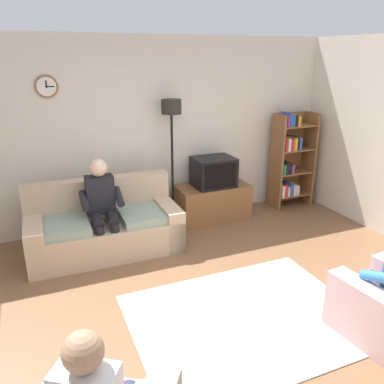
{
  "coord_description": "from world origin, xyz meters",
  "views": [
    {
      "loc": [
        -1.66,
        -2.82,
        2.43
      ],
      "look_at": [
        0.01,
        1.16,
        0.9
      ],
      "focal_mm": 36.47,
      "sensor_mm": 36.0,
      "label": 1
    }
  ],
  "objects_px": {
    "tv_stand": "(212,202)",
    "person_on_couch": "(102,203)",
    "couch": "(104,228)",
    "floor_lamp": "(172,128)",
    "tv": "(214,172)",
    "bookshelf": "(290,159)"
  },
  "relations": [
    {
      "from": "tv_stand",
      "to": "person_on_couch",
      "type": "relative_size",
      "value": 0.89
    },
    {
      "from": "tv_stand",
      "to": "person_on_couch",
      "type": "height_order",
      "value": "person_on_couch"
    },
    {
      "from": "couch",
      "to": "floor_lamp",
      "type": "relative_size",
      "value": 1.04
    },
    {
      "from": "couch",
      "to": "tv",
      "type": "xyz_separation_m",
      "value": [
        1.74,
        0.38,
        0.46
      ]
    },
    {
      "from": "tv_stand",
      "to": "floor_lamp",
      "type": "height_order",
      "value": "floor_lamp"
    },
    {
      "from": "floor_lamp",
      "to": "couch",
      "type": "bearing_deg",
      "value": -156.04
    },
    {
      "from": "floor_lamp",
      "to": "person_on_couch",
      "type": "xyz_separation_m",
      "value": [
        -1.15,
        -0.61,
        -0.75
      ]
    },
    {
      "from": "person_on_couch",
      "to": "floor_lamp",
      "type": "bearing_deg",
      "value": 28.03
    },
    {
      "from": "tv",
      "to": "floor_lamp",
      "type": "xyz_separation_m",
      "value": [
        -0.61,
        0.12,
        0.68
      ]
    },
    {
      "from": "bookshelf",
      "to": "floor_lamp",
      "type": "xyz_separation_m",
      "value": [
        -2.05,
        0.03,
        0.65
      ]
    },
    {
      "from": "tv_stand",
      "to": "bookshelf",
      "type": "bearing_deg",
      "value": 2.68
    },
    {
      "from": "couch",
      "to": "bookshelf",
      "type": "height_order",
      "value": "bookshelf"
    },
    {
      "from": "tv_stand",
      "to": "person_on_couch",
      "type": "xyz_separation_m",
      "value": [
        -1.76,
        -0.51,
        0.42
      ]
    },
    {
      "from": "floor_lamp",
      "to": "tv",
      "type": "bearing_deg",
      "value": -11.44
    },
    {
      "from": "tv_stand",
      "to": "person_on_couch",
      "type": "bearing_deg",
      "value": -163.76
    },
    {
      "from": "floor_lamp",
      "to": "bookshelf",
      "type": "bearing_deg",
      "value": -0.89
    },
    {
      "from": "couch",
      "to": "person_on_couch",
      "type": "distance_m",
      "value": 0.4
    },
    {
      "from": "floor_lamp",
      "to": "tv_stand",
      "type": "bearing_deg",
      "value": -9.22
    },
    {
      "from": "tv_stand",
      "to": "bookshelf",
      "type": "relative_size",
      "value": 0.7
    },
    {
      "from": "couch",
      "to": "tv_stand",
      "type": "relative_size",
      "value": 1.74
    },
    {
      "from": "bookshelf",
      "to": "floor_lamp",
      "type": "relative_size",
      "value": 0.85
    },
    {
      "from": "person_on_couch",
      "to": "tv",
      "type": "bearing_deg",
      "value": 15.5
    }
  ]
}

